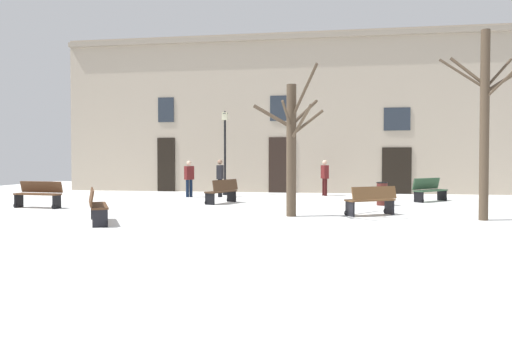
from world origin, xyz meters
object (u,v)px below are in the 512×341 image
tree_foreground (485,119)px  streetlamp (225,144)px  tree_near_facade (292,144)px  bench_facing_shops (371,200)px  litter_bin (382,194)px  bench_far_corner (222,191)px  bench_near_center_tree (39,194)px  person_crossing_plaza (220,176)px  person_by_shop_door (325,176)px  person_near_bench (189,177)px  bench_back_to_back_left (429,190)px  bench_near_lamp (96,205)px

tree_foreground → streetlamp: bearing=139.5°
tree_near_facade → bench_facing_shops: bearing=13.8°
litter_bin → bench_far_corner: bench_far_corner is taller
bench_near_center_tree → person_crossing_plaza: person_crossing_plaza is taller
bench_near_center_tree → person_by_shop_door: bearing=41.5°
person_by_shop_door → tree_near_facade: bearing=146.1°
tree_foreground → person_crossing_plaza: (-8.85, 6.42, -1.84)m
bench_far_corner → person_by_shop_door: bearing=161.3°
bench_far_corner → person_near_bench: 3.35m
tree_near_facade → bench_facing_shops: 2.89m
streetlamp → person_crossing_plaza: 1.86m
bench_back_to_back_left → bench_near_center_tree: bearing=155.2°
bench_far_corner → tree_foreground: bearing=88.8°
tree_foreground → person_by_shop_door: bearing=119.0°
streetlamp → person_by_shop_door: streetlamp is taller
bench_facing_shops → person_crossing_plaza: person_crossing_plaza is taller
litter_bin → bench_back_to_back_left: size_ratio=0.55×
person_crossing_plaza → bench_near_center_tree: bearing=139.3°
bench_near_lamp → bench_facing_shops: 7.72m
bench_near_lamp → person_near_bench: bearing=-29.0°
bench_back_to_back_left → person_crossing_plaza: bearing=131.5°
bench_near_center_tree → person_crossing_plaza: bearing=52.6°
tree_foreground → bench_far_corner: 9.17m
bench_near_lamp → bench_facing_shops: (7.20, 2.78, -0.03)m
tree_near_facade → person_crossing_plaza: 7.41m
litter_bin → person_near_bench: person_near_bench is taller
person_near_bench → tree_foreground: bearing=-81.6°
litter_bin → bench_near_lamp: size_ratio=0.47×
tree_near_facade → bench_far_corner: 4.86m
litter_bin → streetlamp: bearing=149.9°
tree_foreground → tree_near_facade: tree_foreground is taller
tree_foreground → bench_back_to_back_left: size_ratio=3.43×
tree_foreground → bench_back_to_back_left: tree_foreground is taller
bench_back_to_back_left → tree_foreground: bearing=-130.3°
bench_facing_shops → bench_near_center_tree: bearing=-32.9°
tree_near_facade → person_by_shop_door: (0.88, 7.79, -1.22)m
tree_near_facade → bench_far_corner: size_ratio=2.71×
streetlamp → tree_foreground: bearing=-40.5°
bench_back_to_back_left → bench_facing_shops: size_ratio=0.97×
tree_foreground → streetlamp: size_ratio=1.34×
bench_back_to_back_left → bench_far_corner: bearing=151.2°
person_by_shop_door → streetlamp: bearing=66.0°
person_by_shop_door → person_near_bench: size_ratio=1.02×
litter_bin → tree_foreground: bearing=-58.6°
bench_back_to_back_left → streetlamp: bearing=124.0°
person_crossing_plaza → person_near_bench: bearing=101.7°
person_crossing_plaza → bench_facing_shops: bearing=-131.6°
person_by_shop_door → person_near_bench: (-5.82, -1.64, -0.02)m
litter_bin → bench_near_lamp: bench_near_lamp is taller
bench_near_center_tree → bench_facing_shops: size_ratio=1.10×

